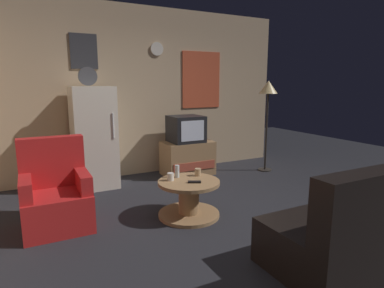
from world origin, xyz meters
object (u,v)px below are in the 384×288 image
fridge (94,137)px  mug_ceramic_white (171,177)px  standing_lamp (268,94)px  couch (365,228)px  mug_ceramic_tan (198,172)px  remote_control (194,182)px  tv_stand (188,158)px  crt_tv (186,129)px  armchair (56,196)px  coffee_table (189,198)px  wine_glass (177,171)px

fridge → mug_ceramic_white: size_ratio=19.67×
standing_lamp → couch: standing_lamp is taller
mug_ceramic_tan → remote_control: size_ratio=0.60×
mug_ceramic_white → remote_control: 0.29m
tv_stand → remote_control: tv_stand is taller
fridge → crt_tv: bearing=-1.9°
armchair → mug_ceramic_tan: bearing=-10.2°
couch → coffee_table: bearing=119.8°
mug_ceramic_white → couch: size_ratio=0.05×
mug_ceramic_white → mug_ceramic_tan: 0.38m
wine_glass → mug_ceramic_white: bearing=-146.8°
tv_stand → crt_tv: size_ratio=1.56×
fridge → crt_tv: size_ratio=3.28×
standing_lamp → wine_glass: (-2.19, -1.00, -0.85)m
wine_glass → armchair: 1.37m
fridge → mug_ceramic_white: 1.67m
coffee_table → standing_lamp: bearing=29.1°
coffee_table → armchair: armchair is taller
couch → fridge: bearing=117.1°
fridge → armchair: (-0.65, -1.23, -0.42)m
coffee_table → wine_glass: bearing=108.5°
coffee_table → couch: 1.83m
tv_stand → armchair: (-2.18, -1.18, 0.05)m
tv_stand → mug_ceramic_tan: bearing=-111.8°
remote_control → mug_ceramic_tan: bearing=80.0°
couch → standing_lamp: bearing=66.1°
coffee_table → armchair: (-1.40, 0.42, 0.12)m
wine_glass → mug_ceramic_white: (-0.12, -0.08, -0.03)m
fridge → coffee_table: 1.89m
fridge → armchair: 1.45m
mug_ceramic_tan → armchair: size_ratio=0.09×
coffee_table → mug_ceramic_tan: bearing=35.0°
tv_stand → standing_lamp: bearing=-17.3°
fridge → tv_stand: (1.53, -0.05, -0.47)m
coffee_table → couch: bearing=-60.2°
standing_lamp → remote_control: bearing=-148.7°
mug_ceramic_tan → remote_control: 0.30m
coffee_table → mug_ceramic_white: (-0.18, 0.11, 0.26)m
mug_ceramic_white → standing_lamp: bearing=25.0°
fridge → tv_stand: fridge is taller
coffee_table → wine_glass: (-0.06, 0.19, 0.29)m
wine_glass → crt_tv: bearing=60.1°
coffee_table → couch: (0.91, -1.58, 0.10)m
standing_lamp → fridge: bearing=170.8°
tv_stand → mug_ceramic_tan: 1.59m
fridge → coffee_table: fridge is taller
tv_stand → coffee_table: (-0.78, -1.61, -0.07)m
crt_tv → wine_glass: bearing=-119.9°
wine_glass → mug_ceramic_white: 0.15m
mug_ceramic_white → couch: 2.02m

